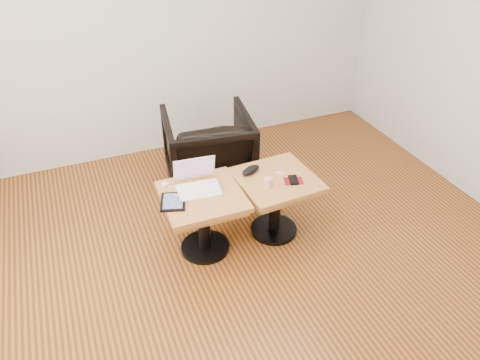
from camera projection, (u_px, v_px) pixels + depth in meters
name	position (u px, v px, depth m)	size (l,w,h in m)	color
room_shell	(267.00, 120.00, 2.63)	(4.52, 4.52, 2.71)	#4A250E
side_table_left	(203.00, 209.00, 3.50)	(0.60, 0.60, 0.53)	black
side_table_right	(276.00, 192.00, 3.68)	(0.62, 0.62, 0.53)	black
laptop	(197.00, 183.00, 3.47)	(0.34, 0.31, 0.22)	white
tablet	(173.00, 202.00, 3.34)	(0.23, 0.26, 0.02)	black
charging_adapter	(165.00, 185.00, 3.51)	(0.04, 0.04, 0.02)	white
glasses_case	(251.00, 170.00, 3.65)	(0.18, 0.08, 0.06)	black
striped_cup	(268.00, 183.00, 3.48)	(0.06, 0.06, 0.08)	#DB3C4D
earbuds_tangle	(281.00, 173.00, 3.66)	(0.07, 0.05, 0.01)	white
phone_on_sleeve	(293.00, 180.00, 3.57)	(0.16, 0.14, 0.02)	maroon
armchair	(208.00, 149.00, 4.32)	(0.76, 0.79, 0.71)	black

